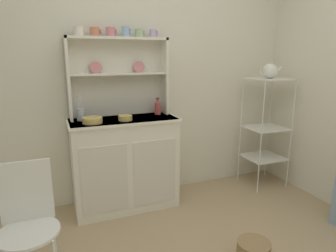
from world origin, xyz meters
name	(u,v)px	position (x,y,z in m)	size (l,w,h in m)	color
wall_back	(147,77)	(0.00, 1.62, 1.25)	(3.84, 0.05, 2.50)	silver
hutch_cabinet	(125,162)	(-0.32, 1.37, 0.46)	(1.01, 0.45, 0.89)	white
hutch_shelf_unit	(118,71)	(-0.32, 1.53, 1.32)	(0.94, 0.18, 0.74)	silver
bakers_rack	(266,121)	(1.28, 1.29, 0.75)	(0.42, 0.38, 1.23)	silver
wire_chair	(28,218)	(-1.12, 0.51, 0.52)	(0.36, 0.36, 0.85)	white
cup_cream_0	(79,31)	(-0.65, 1.49, 1.67)	(0.10, 0.08, 0.08)	silver
cup_terracotta_1	(95,32)	(-0.52, 1.49, 1.67)	(0.10, 0.08, 0.08)	#C67556
cup_rose_2	(111,32)	(-0.38, 1.49, 1.67)	(0.10, 0.08, 0.08)	#D17A84
cup_sky_3	(126,32)	(-0.24, 1.49, 1.68)	(0.08, 0.07, 0.09)	#8EB2D1
cup_sage_4	(139,33)	(-0.11, 1.49, 1.67)	(0.09, 0.08, 0.08)	#9EB78E
cup_lilac_5	(153,33)	(0.02, 1.49, 1.67)	(0.08, 0.07, 0.08)	#B79ECC
bowl_mixing_large	(92,120)	(-0.61, 1.29, 0.92)	(0.17, 0.17, 0.05)	#DBB760
bowl_floral_medium	(125,118)	(-0.32, 1.29, 0.91)	(0.13, 0.13, 0.05)	#DBB760
jam_bottle	(158,108)	(0.05, 1.45, 0.96)	(0.06, 0.06, 0.17)	#B74C47
utensil_jar	(81,114)	(-0.69, 1.45, 0.95)	(0.08, 0.08, 0.23)	#B2B7C6
porcelain_teapot	(270,71)	(1.28, 1.29, 1.31)	(0.25, 0.16, 0.18)	white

